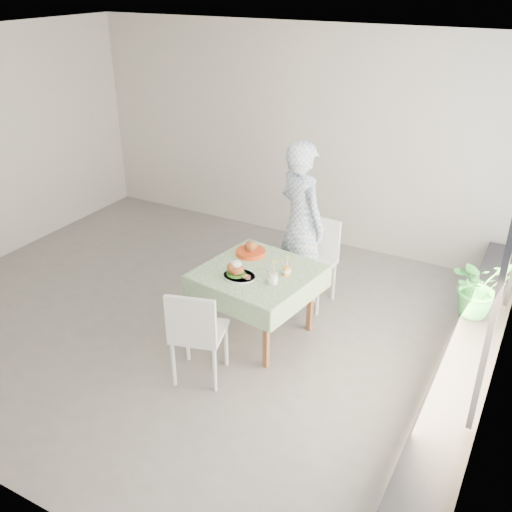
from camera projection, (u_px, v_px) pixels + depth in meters
The scene contains 13 objects.
floor at pixel (192, 318), 6.13m from camera, with size 6.00×6.00×0.00m, color #625F5D.
ceiling at pixel (175, 42), 4.86m from camera, with size 6.00×6.00×0.00m, color white.
wall_back at pixel (295, 136), 7.45m from camera, with size 6.00×0.02×2.80m, color beige.
window_ledge at pixel (464, 381), 4.82m from camera, with size 0.40×4.80×0.50m, color black.
cafe_table at pixel (258, 295), 5.65m from camera, with size 1.18×1.18×0.74m.
chair_far at pixel (311, 278), 6.31m from camera, with size 0.49×0.49×0.95m.
chair_near at pixel (200, 350), 5.14m from camera, with size 0.55×0.55×0.94m.
diner at pixel (301, 223), 6.13m from camera, with size 0.66×0.44×1.82m, color #7E9CCA.
main_dish at pixel (238, 272), 5.39m from camera, with size 0.33×0.33×0.17m.
juice_cup_orange at pixel (287, 270), 5.42m from camera, with size 0.09×0.09×0.25m.
juice_cup_lemonade at pixel (273, 277), 5.27m from camera, with size 0.11×0.11×0.30m.
second_dish at pixel (251, 251), 5.82m from camera, with size 0.30×0.30×0.14m.
potted_plant at pixel (479, 286), 5.16m from camera, with size 0.52×0.45×0.58m, color #256F35.
Camera 1 is at (3.09, -4.19, 3.38)m, focal length 40.00 mm.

